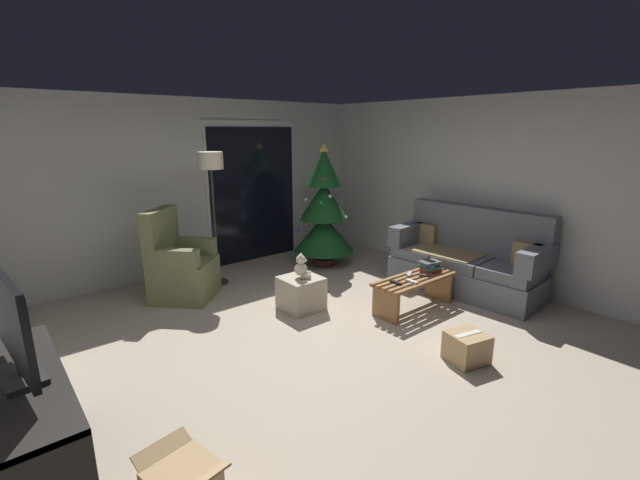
{
  "coord_description": "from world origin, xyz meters",
  "views": [
    {
      "loc": [
        -2.55,
        -2.88,
        2.05
      ],
      "look_at": [
        0.4,
        0.7,
        0.85
      ],
      "focal_mm": 23.83,
      "sensor_mm": 36.0,
      "label": 1
    }
  ],
  "objects_px": {
    "coffee_table": "(414,288)",
    "remote_white": "(412,281)",
    "remote_black": "(396,282)",
    "remote_silver": "(409,274)",
    "christmas_tree": "(324,212)",
    "floor_lamp": "(211,174)",
    "television": "(12,326)",
    "media_shelf": "(28,443)",
    "armchair": "(180,267)",
    "couch": "(467,260)",
    "cell_phone": "(429,260)",
    "remote_graphite": "(426,275)",
    "teddy_bear_cream": "(302,268)",
    "book_stack": "(430,266)",
    "cardboard_box_taped_mid_floor": "(467,347)",
    "ottoman": "(301,293)"
  },
  "relations": [
    {
      "from": "teddy_bear_cream",
      "to": "coffee_table",
      "type": "bearing_deg",
      "value": -39.24
    },
    {
      "from": "armchair",
      "to": "remote_white",
      "type": "bearing_deg",
      "value": -49.94
    },
    {
      "from": "book_stack",
      "to": "cardboard_box_taped_mid_floor",
      "type": "relative_size",
      "value": 0.7
    },
    {
      "from": "remote_silver",
      "to": "cell_phone",
      "type": "height_order",
      "value": "cell_phone"
    },
    {
      "from": "armchair",
      "to": "television",
      "type": "height_order",
      "value": "television"
    },
    {
      "from": "couch",
      "to": "remote_black",
      "type": "height_order",
      "value": "couch"
    },
    {
      "from": "armchair",
      "to": "floor_lamp",
      "type": "height_order",
      "value": "floor_lamp"
    },
    {
      "from": "cell_phone",
      "to": "armchair",
      "type": "relative_size",
      "value": 0.13
    },
    {
      "from": "remote_white",
      "to": "media_shelf",
      "type": "bearing_deg",
      "value": -174.71
    },
    {
      "from": "armchair",
      "to": "media_shelf",
      "type": "distance_m",
      "value": 3.0
    },
    {
      "from": "coffee_table",
      "to": "remote_white",
      "type": "bearing_deg",
      "value": -152.86
    },
    {
      "from": "cell_phone",
      "to": "ottoman",
      "type": "xyz_separation_m",
      "value": [
        -1.34,
        0.8,
        -0.33
      ]
    },
    {
      "from": "remote_graphite",
      "to": "cell_phone",
      "type": "xyz_separation_m",
      "value": [
        0.18,
        0.1,
        0.12
      ]
    },
    {
      "from": "armchair",
      "to": "media_shelf",
      "type": "height_order",
      "value": "armchair"
    },
    {
      "from": "remote_black",
      "to": "media_shelf",
      "type": "height_order",
      "value": "media_shelf"
    },
    {
      "from": "christmas_tree",
      "to": "armchair",
      "type": "bearing_deg",
      "value": 178.1
    },
    {
      "from": "remote_black",
      "to": "armchair",
      "type": "height_order",
      "value": "armchair"
    },
    {
      "from": "coffee_table",
      "to": "television",
      "type": "relative_size",
      "value": 1.31
    },
    {
      "from": "remote_white",
      "to": "cardboard_box_taped_mid_floor",
      "type": "bearing_deg",
      "value": -110.85
    },
    {
      "from": "television",
      "to": "christmas_tree",
      "type": "bearing_deg",
      "value": 28.77
    },
    {
      "from": "couch",
      "to": "media_shelf",
      "type": "bearing_deg",
      "value": -177.01
    },
    {
      "from": "ottoman",
      "to": "christmas_tree",
      "type": "bearing_deg",
      "value": 41.3
    },
    {
      "from": "remote_black",
      "to": "television",
      "type": "xyz_separation_m",
      "value": [
        -3.45,
        -0.24,
        0.63
      ]
    },
    {
      "from": "remote_graphite",
      "to": "teddy_bear_cream",
      "type": "height_order",
      "value": "teddy_bear_cream"
    },
    {
      "from": "floor_lamp",
      "to": "teddy_bear_cream",
      "type": "relative_size",
      "value": 6.25
    },
    {
      "from": "remote_graphite",
      "to": "television",
      "type": "xyz_separation_m",
      "value": [
        -3.9,
        -0.17,
        0.63
      ]
    },
    {
      "from": "christmas_tree",
      "to": "floor_lamp",
      "type": "xyz_separation_m",
      "value": [
        -1.69,
        0.26,
        0.68
      ]
    },
    {
      "from": "christmas_tree",
      "to": "ottoman",
      "type": "xyz_separation_m",
      "value": [
        -1.33,
        -1.17,
        -0.63
      ]
    },
    {
      "from": "cell_phone",
      "to": "television",
      "type": "relative_size",
      "value": 0.17
    },
    {
      "from": "couch",
      "to": "media_shelf",
      "type": "distance_m",
      "value": 4.86
    },
    {
      "from": "remote_white",
      "to": "remote_black",
      "type": "height_order",
      "value": "same"
    },
    {
      "from": "remote_silver",
      "to": "remote_white",
      "type": "bearing_deg",
      "value": 103.76
    },
    {
      "from": "remote_silver",
      "to": "christmas_tree",
      "type": "bearing_deg",
      "value": -40.06
    },
    {
      "from": "couch",
      "to": "christmas_tree",
      "type": "relative_size",
      "value": 1.07
    },
    {
      "from": "remote_graphite",
      "to": "armchair",
      "type": "height_order",
      "value": "armchair"
    },
    {
      "from": "remote_graphite",
      "to": "cell_phone",
      "type": "bearing_deg",
      "value": 161.7
    },
    {
      "from": "book_stack",
      "to": "cardboard_box_taped_mid_floor",
      "type": "bearing_deg",
      "value": -129.36
    },
    {
      "from": "television",
      "to": "remote_silver",
      "type": "bearing_deg",
      "value": 4.92
    },
    {
      "from": "remote_black",
      "to": "remote_silver",
      "type": "bearing_deg",
      "value": 18.44
    },
    {
      "from": "television",
      "to": "remote_black",
      "type": "bearing_deg",
      "value": 3.99
    },
    {
      "from": "floor_lamp",
      "to": "television",
      "type": "height_order",
      "value": "floor_lamp"
    },
    {
      "from": "floor_lamp",
      "to": "ottoman",
      "type": "bearing_deg",
      "value": -75.9
    },
    {
      "from": "book_stack",
      "to": "armchair",
      "type": "xyz_separation_m",
      "value": [
        -2.29,
        2.06,
        -0.05
      ]
    },
    {
      "from": "cell_phone",
      "to": "ottoman",
      "type": "bearing_deg",
      "value": 156.09
    },
    {
      "from": "couch",
      "to": "remote_white",
      "type": "bearing_deg",
      "value": -177.7
    },
    {
      "from": "media_shelf",
      "to": "couch",
      "type": "bearing_deg",
      "value": 2.99
    },
    {
      "from": "coffee_table",
      "to": "remote_graphite",
      "type": "bearing_deg",
      "value": -23.02
    },
    {
      "from": "armchair",
      "to": "floor_lamp",
      "type": "distance_m",
      "value": 1.26
    },
    {
      "from": "couch",
      "to": "remote_black",
      "type": "xyz_separation_m",
      "value": [
        -1.36,
        0.04,
        0.0
      ]
    },
    {
      "from": "remote_black",
      "to": "christmas_tree",
      "type": "relative_size",
      "value": 0.08
    }
  ]
}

